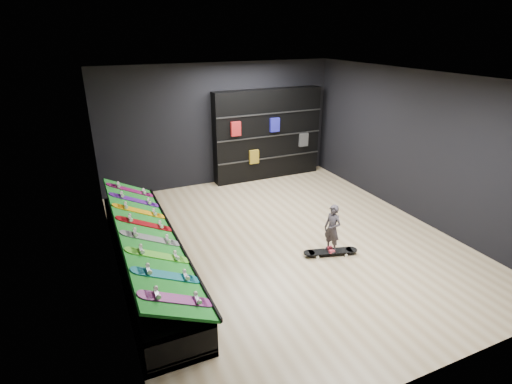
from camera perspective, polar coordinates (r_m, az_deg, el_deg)
name	(u,v)px	position (r m, az deg, el deg)	size (l,w,h in m)	color
floor	(284,240)	(7.67, 4.05, -6.86)	(6.00, 7.00, 0.01)	tan
ceiling	(289,77)	(6.74, 4.76, 16.01)	(6.00, 7.00, 0.01)	white
wall_back	(220,125)	(10.16, -5.13, 9.55)	(6.00, 0.02, 3.00)	black
wall_front	(449,265)	(4.59, 25.84, -9.32)	(6.00, 0.02, 3.00)	black
wall_left	(107,192)	(6.29, -20.47, 0.03)	(0.02, 7.00, 3.00)	black
wall_right	(416,146)	(8.84, 21.86, 6.09)	(0.02, 7.00, 3.00)	black
display_rack	(147,258)	(6.86, -15.30, -9.08)	(0.90, 4.50, 0.50)	black
turf_ramp	(147,232)	(6.64, -15.28, -5.60)	(1.00, 4.50, 0.04)	#0F6116
back_shelving	(268,134)	(10.53, 1.65, 8.21)	(2.91, 0.34, 2.33)	black
floor_skateboard	(330,253)	(7.28, 10.58, -8.57)	(0.98, 0.22, 0.09)	black
child	(332,238)	(7.13, 10.76, -6.41)	(0.20, 0.14, 0.53)	black
display_board_0	(176,299)	(5.03, -11.30, -14.74)	(0.98, 0.22, 0.09)	#2626BF
display_board_1	(166,275)	(5.47, -12.67, -11.51)	(0.98, 0.22, 0.09)	#0C8C99
display_board_2	(158,255)	(5.92, -13.81, -8.77)	(0.98, 0.22, 0.09)	green
display_board_3	(151,238)	(6.39, -14.77, -6.42)	(0.98, 0.22, 0.09)	black
display_board_4	(145,224)	(6.87, -15.59, -4.39)	(0.98, 0.22, 0.09)	red
display_board_5	(140,211)	(7.36, -16.30, -2.63)	(0.98, 0.22, 0.09)	yellow
display_board_6	(135,200)	(7.86, -16.92, -1.09)	(0.98, 0.22, 0.09)	purple
display_board_7	(131,190)	(8.36, -17.47, 0.26)	(0.98, 0.22, 0.09)	#E5198C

